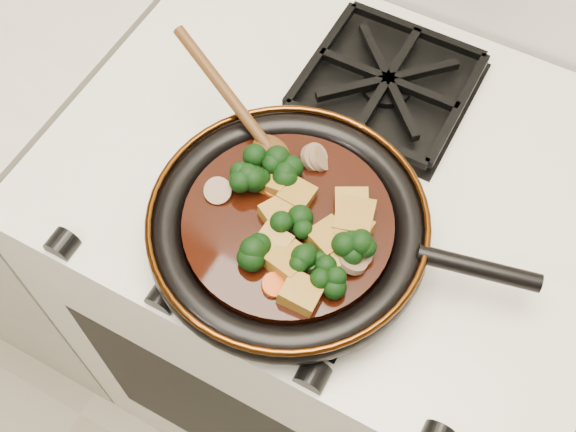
% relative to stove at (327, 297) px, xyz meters
% --- Properties ---
extents(stove, '(0.76, 0.60, 0.90)m').
position_rel_stove_xyz_m(stove, '(0.00, 0.00, 0.00)').
color(stove, beige).
rests_on(stove, ground).
extents(burner_grate_front, '(0.23, 0.23, 0.03)m').
position_rel_stove_xyz_m(burner_grate_front, '(0.00, -0.14, 0.46)').
color(burner_grate_front, black).
rests_on(burner_grate_front, stove).
extents(burner_grate_back, '(0.23, 0.23, 0.03)m').
position_rel_stove_xyz_m(burner_grate_back, '(0.00, 0.14, 0.46)').
color(burner_grate_back, black).
rests_on(burner_grate_back, stove).
extents(skillet, '(0.46, 0.34, 0.05)m').
position_rel_stove_xyz_m(skillet, '(-0.00, -0.14, 0.49)').
color(skillet, black).
rests_on(skillet, burner_grate_front).
extents(braising_sauce, '(0.25, 0.25, 0.02)m').
position_rel_stove_xyz_m(braising_sauce, '(-0.01, -0.14, 0.50)').
color(braising_sauce, black).
rests_on(braising_sauce, skillet).
extents(tofu_cube_0, '(0.04, 0.04, 0.03)m').
position_rel_stove_xyz_m(tofu_cube_0, '(-0.01, -0.11, 0.52)').
color(tofu_cube_0, olive).
rests_on(tofu_cube_0, braising_sauce).
extents(tofu_cube_1, '(0.05, 0.05, 0.03)m').
position_rel_stove_xyz_m(tofu_cube_1, '(0.02, -0.19, 0.52)').
color(tofu_cube_1, olive).
rests_on(tofu_cube_1, braising_sauce).
extents(tofu_cube_2, '(0.05, 0.05, 0.02)m').
position_rel_stove_xyz_m(tofu_cube_2, '(0.07, -0.15, 0.52)').
color(tofu_cube_2, olive).
rests_on(tofu_cube_2, braising_sauce).
extents(tofu_cube_3, '(0.05, 0.05, 0.03)m').
position_rel_stove_xyz_m(tofu_cube_3, '(0.05, -0.09, 0.52)').
color(tofu_cube_3, olive).
rests_on(tofu_cube_3, braising_sauce).
extents(tofu_cube_4, '(0.04, 0.04, 0.03)m').
position_rel_stove_xyz_m(tofu_cube_4, '(0.07, -0.12, 0.52)').
color(tofu_cube_4, olive).
rests_on(tofu_cube_4, braising_sauce).
extents(tofu_cube_5, '(0.04, 0.04, 0.03)m').
position_rel_stove_xyz_m(tofu_cube_5, '(-0.04, -0.11, 0.52)').
color(tofu_cube_5, olive).
rests_on(tofu_cube_5, braising_sauce).
extents(tofu_cube_6, '(0.05, 0.05, 0.02)m').
position_rel_stove_xyz_m(tofu_cube_6, '(-0.02, -0.14, 0.52)').
color(tofu_cube_6, olive).
rests_on(tofu_cube_6, braising_sauce).
extents(tofu_cube_7, '(0.05, 0.06, 0.03)m').
position_rel_stove_xyz_m(tofu_cube_7, '(0.05, -0.15, 0.52)').
color(tofu_cube_7, olive).
rests_on(tofu_cube_7, braising_sauce).
extents(tofu_cube_8, '(0.04, 0.04, 0.03)m').
position_rel_stove_xyz_m(tofu_cube_8, '(-0.00, -0.18, 0.52)').
color(tofu_cube_8, olive).
rests_on(tofu_cube_8, braising_sauce).
extents(tofu_cube_9, '(0.05, 0.04, 0.03)m').
position_rel_stove_xyz_m(tofu_cube_9, '(0.05, -0.22, 0.52)').
color(tofu_cube_9, olive).
rests_on(tofu_cube_9, braising_sauce).
extents(tofu_cube_10, '(0.06, 0.06, 0.03)m').
position_rel_stove_xyz_m(tofu_cube_10, '(0.06, -0.11, 0.52)').
color(tofu_cube_10, olive).
rests_on(tofu_cube_10, braising_sauce).
extents(broccoli_floret_0, '(0.08, 0.07, 0.07)m').
position_rel_stove_xyz_m(broccoli_floret_0, '(-0.07, -0.13, 0.52)').
color(broccoli_floret_0, black).
rests_on(broccoli_floret_0, braising_sauce).
extents(broccoli_floret_1, '(0.07, 0.07, 0.06)m').
position_rel_stove_xyz_m(broccoli_floret_1, '(0.01, -0.15, 0.52)').
color(broccoli_floret_1, black).
rests_on(broccoli_floret_1, braising_sauce).
extents(broccoli_floret_2, '(0.07, 0.07, 0.05)m').
position_rel_stove_xyz_m(broccoli_floret_2, '(0.05, -0.19, 0.52)').
color(broccoli_floret_2, black).
rests_on(broccoli_floret_2, braising_sauce).
extents(broccoli_floret_3, '(0.07, 0.07, 0.06)m').
position_rel_stove_xyz_m(broccoli_floret_3, '(0.08, -0.14, 0.52)').
color(broccoli_floret_3, black).
rests_on(broccoli_floret_3, braising_sauce).
extents(broccoli_floret_4, '(0.07, 0.07, 0.06)m').
position_rel_stove_xyz_m(broccoli_floret_4, '(0.08, -0.19, 0.52)').
color(broccoli_floret_4, black).
rests_on(broccoli_floret_4, braising_sauce).
extents(broccoli_floret_5, '(0.09, 0.08, 0.06)m').
position_rel_stove_xyz_m(broccoli_floret_5, '(-0.02, -0.20, 0.52)').
color(broccoli_floret_5, black).
rests_on(broccoli_floret_5, braising_sauce).
extents(broccoli_floret_6, '(0.08, 0.08, 0.06)m').
position_rel_stove_xyz_m(broccoli_floret_6, '(-0.06, -0.10, 0.52)').
color(broccoli_floret_6, black).
rests_on(broccoli_floret_6, braising_sauce).
extents(broccoli_floret_7, '(0.09, 0.09, 0.07)m').
position_rel_stove_xyz_m(broccoli_floret_7, '(-0.04, -0.09, 0.52)').
color(broccoli_floret_7, black).
rests_on(broccoli_floret_7, braising_sauce).
extents(carrot_coin_0, '(0.03, 0.03, 0.01)m').
position_rel_stove_xyz_m(carrot_coin_0, '(0.02, -0.23, 0.51)').
color(carrot_coin_0, '#C53F05').
rests_on(carrot_coin_0, braising_sauce).
extents(carrot_coin_1, '(0.03, 0.03, 0.01)m').
position_rel_stove_xyz_m(carrot_coin_1, '(-0.08, -0.06, 0.51)').
color(carrot_coin_1, '#C53F05').
rests_on(carrot_coin_1, braising_sauce).
extents(carrot_coin_2, '(0.03, 0.03, 0.02)m').
position_rel_stove_xyz_m(carrot_coin_2, '(0.07, -0.12, 0.51)').
color(carrot_coin_2, '#C53F05').
rests_on(carrot_coin_2, braising_sauce).
extents(carrot_coin_3, '(0.03, 0.03, 0.01)m').
position_rel_stove_xyz_m(carrot_coin_3, '(-0.04, -0.11, 0.51)').
color(carrot_coin_3, '#C53F05').
rests_on(carrot_coin_3, braising_sauce).
extents(mushroom_slice_0, '(0.05, 0.05, 0.02)m').
position_rel_stove_xyz_m(mushroom_slice_0, '(0.09, -0.16, 0.52)').
color(mushroom_slice_0, brown).
rests_on(mushroom_slice_0, braising_sauce).
extents(mushroom_slice_1, '(0.04, 0.04, 0.03)m').
position_rel_stove_xyz_m(mushroom_slice_1, '(-0.01, -0.05, 0.52)').
color(mushroom_slice_1, brown).
rests_on(mushroom_slice_1, braising_sauce).
extents(mushroom_slice_2, '(0.03, 0.04, 0.03)m').
position_rel_stove_xyz_m(mushroom_slice_2, '(-0.02, -0.05, 0.52)').
color(mushroom_slice_2, brown).
rests_on(mushroom_slice_2, braising_sauce).
extents(mushroom_slice_3, '(0.05, 0.05, 0.02)m').
position_rel_stove_xyz_m(mushroom_slice_3, '(0.09, -0.15, 0.52)').
color(mushroom_slice_3, brown).
rests_on(mushroom_slice_3, braising_sauce).
extents(mushroom_slice_4, '(0.04, 0.04, 0.02)m').
position_rel_stove_xyz_m(mushroom_slice_4, '(-0.10, -0.15, 0.52)').
color(mushroom_slice_4, brown).
rests_on(mushroom_slice_4, braising_sauce).
extents(wooden_spoon, '(0.13, 0.08, 0.20)m').
position_rel_stove_xyz_m(wooden_spoon, '(-0.12, -0.05, 0.53)').
color(wooden_spoon, '#492A0F').
rests_on(wooden_spoon, braising_sauce).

